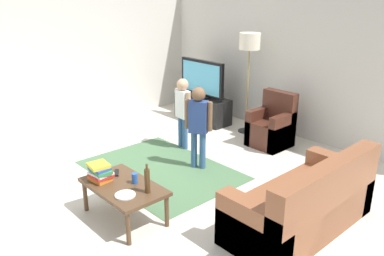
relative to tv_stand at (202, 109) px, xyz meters
The scene contains 17 objects.
ground 2.79m from the tv_stand, 55.72° to the right, with size 7.80×7.80×0.00m, color beige.
wall_back 2.04m from the tv_stand, 24.14° to the left, with size 6.00×0.12×2.70m, color silver.
wall_left 2.93m from the tv_stand, 121.96° to the right, with size 0.12×6.00×2.70m, color silver.
area_rug 2.40m from the tv_stand, 58.20° to the right, with size 2.20×1.60×0.01m, color #4C724C.
tv_stand is the anchor object (origin of this frame).
tv 0.60m from the tv_stand, 90.00° to the right, with size 1.10×0.28×0.71m.
couch 3.93m from the tv_stand, 27.15° to the right, with size 0.80×1.80×0.86m.
armchair 1.73m from the tv_stand, ahead, with size 0.60×0.60×0.90m.
floor_lamp 1.65m from the tv_stand, ahead, with size 0.36×0.36×1.78m.
child_near_tv 1.54m from the tv_stand, 56.17° to the right, with size 0.39×0.19×1.16m.
child_center 2.25m from the tv_stand, 45.19° to the right, with size 0.36×0.25×1.21m.
coffee_table 3.69m from the tv_stand, 57.44° to the right, with size 1.00×0.60×0.42m.
book_stack 3.67m from the tv_stand, 62.11° to the right, with size 0.28×0.24×0.20m.
bottle 3.80m from the tv_stand, 52.54° to the right, with size 0.06×0.06×0.33m.
tv_remote 3.45m from the tv_stand, 60.75° to the right, with size 0.17×0.05×0.02m, color black.
soda_can 3.62m from the tv_stand, 55.74° to the right, with size 0.07×0.07×0.12m, color #2659B2.
plate 3.91m from the tv_stand, 55.66° to the right, with size 0.22×0.22×0.02m.
Camera 1 is at (3.84, -2.88, 2.47)m, focal length 36.92 mm.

